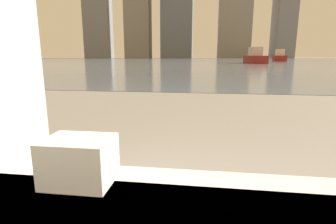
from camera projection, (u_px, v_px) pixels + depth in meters
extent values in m
cube|color=silver|center=(81.00, 177.00, 0.91)|extent=(0.23, 0.17, 0.04)
cube|color=silver|center=(80.00, 166.00, 0.91)|extent=(0.23, 0.17, 0.04)
cube|color=silver|center=(79.00, 155.00, 0.90)|extent=(0.23, 0.17, 0.04)
cube|color=silver|center=(78.00, 144.00, 0.89)|extent=(0.23, 0.17, 0.04)
cube|color=slate|center=(204.00, 60.00, 60.12)|extent=(180.00, 110.00, 0.01)
cube|color=maroon|center=(255.00, 59.00, 33.35)|extent=(2.21, 5.51, 0.94)
cube|color=silver|center=(255.00, 51.00, 33.14)|extent=(1.48, 2.11, 1.08)
cube|color=#4C4C51|center=(26.00, 59.00, 44.59)|extent=(4.29, 5.55, 0.94)
cube|color=#B2A893|center=(26.00, 53.00, 44.38)|extent=(2.17, 2.41, 1.07)
cube|color=maroon|center=(279.00, 58.00, 45.72)|extent=(2.77, 5.74, 0.96)
cube|color=silver|center=(280.00, 52.00, 45.50)|extent=(1.70, 2.26, 1.10)
cube|color=slate|center=(177.00, 9.00, 111.60)|extent=(12.87, 13.12, 41.17)
cube|color=slate|center=(285.00, 5.00, 105.69)|extent=(7.22, 12.83, 41.90)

